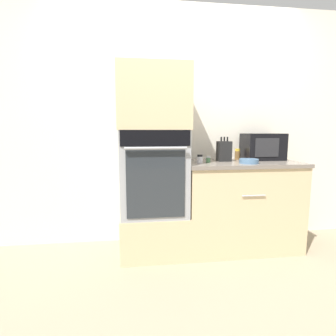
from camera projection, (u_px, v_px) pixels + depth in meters
ground_plane at (191, 263)px, 2.39m from camera, size 12.00×12.00×0.00m
wall_back at (180, 126)px, 2.83m from camera, size 8.00×0.05×2.50m
oven_cabinet_base at (154, 231)px, 2.61m from camera, size 0.64×0.60×0.41m
wall_oven at (153, 172)px, 2.53m from camera, size 0.62×0.64×0.80m
oven_cabinet_upper at (153, 99)px, 2.44m from camera, size 0.64×0.60×0.57m
counter_unit at (239, 204)px, 2.69m from camera, size 1.15×0.63×0.89m
microwave at (263, 147)px, 2.78m from camera, size 0.41×0.28×0.28m
knife_block at (224, 151)px, 2.65m from camera, size 0.13×0.12×0.25m
bowl at (249, 161)px, 2.47m from camera, size 0.18×0.18×0.04m
condiment_jar_near at (200, 159)px, 2.49m from camera, size 0.06×0.06×0.08m
condiment_jar_mid at (208, 160)px, 2.53m from camera, size 0.04×0.04×0.06m
condiment_jar_far at (237, 154)px, 2.80m from camera, size 0.06×0.06×0.12m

